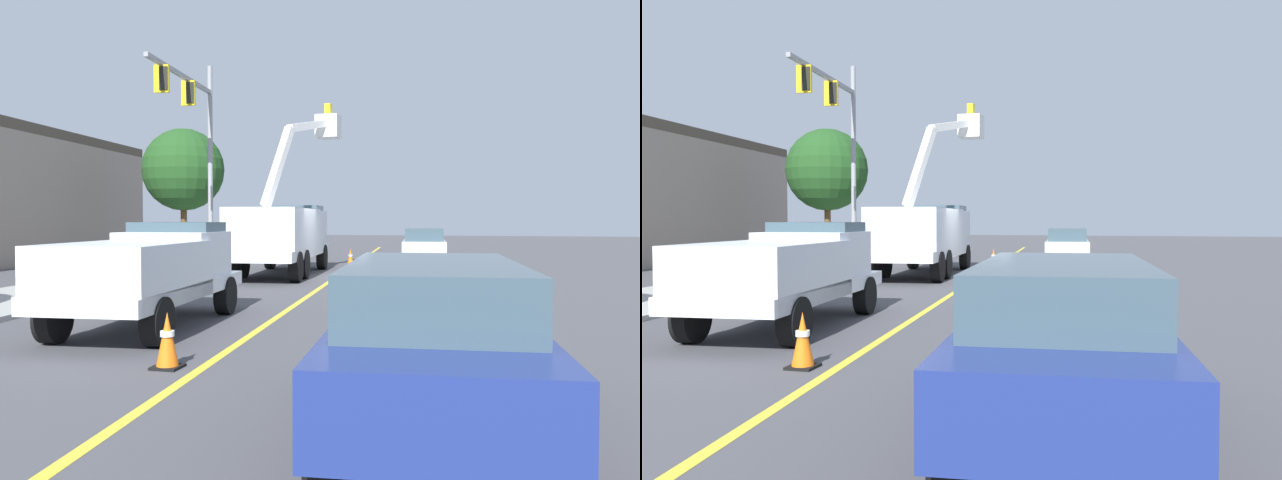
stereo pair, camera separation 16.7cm
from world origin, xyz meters
The scene contains 11 objects.
ground centered at (0.00, 0.00, 0.00)m, with size 120.00×120.00×0.00m, color #47474C.
sidewalk_far_side centered at (-0.60, 7.21, 0.06)m, with size 60.00×3.60×0.12m, color #9E9E99.
lane_centre_stripe centered at (0.00, 0.00, 0.00)m, with size 50.00×0.16×0.01m, color yellow.
utility_bucket_truck centered at (0.79, 2.23, 1.61)m, with size 8.38×3.45×6.72m.
service_pickup_truck centered at (-11.21, 1.27, 1.12)m, with size 5.75×2.56×2.06m.
passing_minivan centered at (7.22, -2.61, 0.97)m, with size 4.94×2.29×1.69m.
trailing_sedan centered at (-16.00, -4.53, 0.97)m, with size 4.94×2.29×1.69m.
traffic_cone_leading centered at (-14.27, -0.69, 0.40)m, with size 0.40×0.40×0.80m.
traffic_cone_mid_front centered at (5.28, 0.48, 0.40)m, with size 0.40×0.40×0.81m.
traffic_signal_mast centered at (2.11, 6.42, 5.91)m, with size 6.74×0.83×8.91m.
street_tree_right centered at (7.35, 9.56, 4.63)m, with size 4.17×4.17×6.73m.
Camera 1 is at (-22.46, -4.94, 2.13)m, focal length 35.63 mm.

